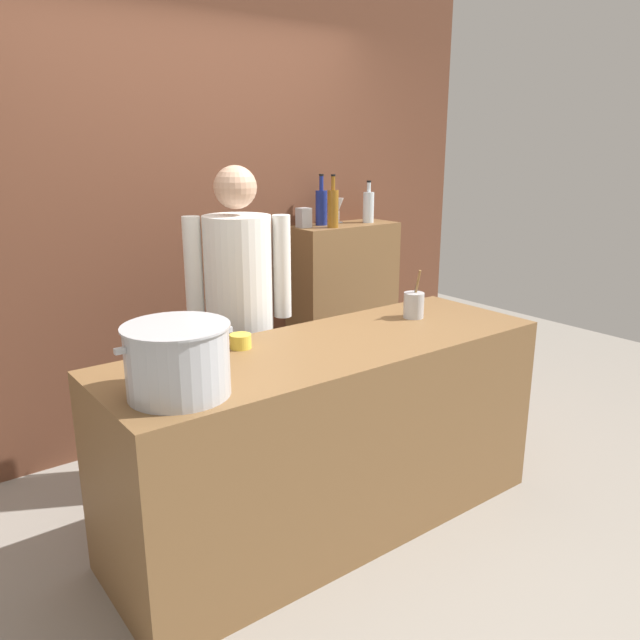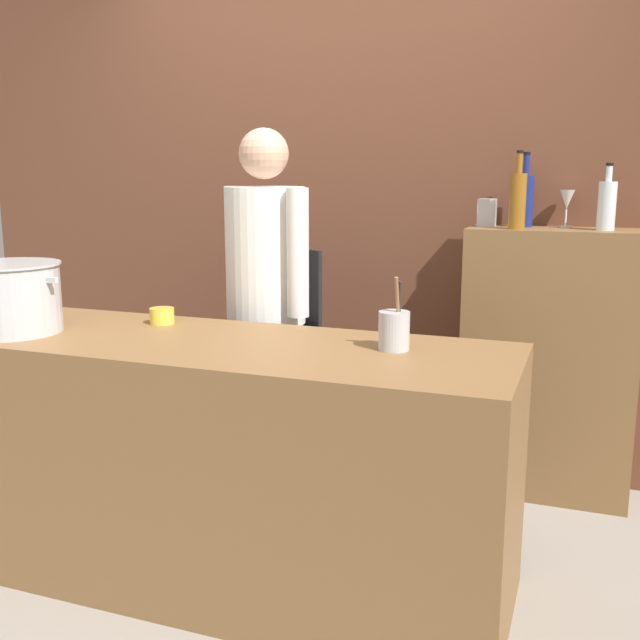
{
  "view_description": "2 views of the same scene",
  "coord_description": "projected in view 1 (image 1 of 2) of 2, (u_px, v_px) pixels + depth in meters",
  "views": [
    {
      "loc": [
        -1.64,
        -2.07,
        1.76
      ],
      "look_at": [
        0.19,
        0.33,
        0.9
      ],
      "focal_mm": 35.01,
      "sensor_mm": 36.0,
      "label": 1
    },
    {
      "loc": [
        1.21,
        -2.25,
        1.49
      ],
      "look_at": [
        0.24,
        0.39,
        0.92
      ],
      "focal_mm": 41.66,
      "sensor_mm": 36.0,
      "label": 2
    }
  ],
  "objects": [
    {
      "name": "ground_plane",
      "position": [
        330.0,
        521.0,
        3.02
      ],
      "size": [
        8.0,
        8.0,
        0.0
      ],
      "primitive_type": "plane",
      "color": "gray"
    },
    {
      "name": "brick_back_panel",
      "position": [
        185.0,
        189.0,
        3.68
      ],
      "size": [
        4.4,
        0.1,
        3.0
      ],
      "primitive_type": "cube",
      "color": "brown",
      "rests_on": "ground_plane"
    },
    {
      "name": "prep_counter",
      "position": [
        330.0,
        436.0,
        2.89
      ],
      "size": [
        2.08,
        0.7,
        0.9
      ],
      "primitive_type": "cube",
      "color": "brown",
      "rests_on": "ground_plane"
    },
    {
      "name": "bar_cabinet",
      "position": [
        343.0,
        313.0,
        4.37
      ],
      "size": [
        0.76,
        0.32,
        1.23
      ],
      "primitive_type": "cube",
      "color": "brown",
      "rests_on": "ground_plane"
    },
    {
      "name": "chef",
      "position": [
        240.0,
        305.0,
        3.18
      ],
      "size": [
        0.47,
        0.41,
        1.66
      ],
      "rotation": [
        0.0,
        0.0,
        2.64
      ],
      "color": "black",
      "rests_on": "ground_plane"
    },
    {
      "name": "stockpot_large",
      "position": [
        178.0,
        360.0,
        2.18
      ],
      "size": [
        0.43,
        0.38,
        0.26
      ],
      "color": "#B7BABF",
      "rests_on": "prep_counter"
    },
    {
      "name": "utensil_crock",
      "position": [
        414.0,
        305.0,
        3.18
      ],
      "size": [
        0.1,
        0.1,
        0.25
      ],
      "color": "#B7BABF",
      "rests_on": "prep_counter"
    },
    {
      "name": "butter_jar",
      "position": [
        241.0,
        341.0,
        2.71
      ],
      "size": [
        0.1,
        0.1,
        0.06
      ],
      "primitive_type": "cylinder",
      "color": "yellow",
      "rests_on": "prep_counter"
    },
    {
      "name": "wine_bottle_clear",
      "position": [
        368.0,
        206.0,
        4.28
      ],
      "size": [
        0.08,
        0.08,
        0.28
      ],
      "color": "silver",
      "rests_on": "bar_cabinet"
    },
    {
      "name": "wine_bottle_cobalt",
      "position": [
        321.0,
        206.0,
        4.13
      ],
      "size": [
        0.08,
        0.08,
        0.33
      ],
      "color": "navy",
      "rests_on": "bar_cabinet"
    },
    {
      "name": "wine_bottle_amber",
      "position": [
        333.0,
        208.0,
        4.01
      ],
      "size": [
        0.07,
        0.07,
        0.34
      ],
      "color": "#8C5919",
      "rests_on": "bar_cabinet"
    },
    {
      "name": "wine_glass_wide",
      "position": [
        339.0,
        205.0,
        4.27
      ],
      "size": [
        0.07,
        0.07,
        0.17
      ],
      "color": "silver",
      "rests_on": "bar_cabinet"
    },
    {
      "name": "spice_tin_silver",
      "position": [
        304.0,
        218.0,
        4.03
      ],
      "size": [
        0.08,
        0.08,
        0.12
      ],
      "primitive_type": "cube",
      "color": "#B2B2B7",
      "rests_on": "bar_cabinet"
    }
  ]
}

